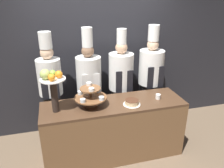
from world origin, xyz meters
The scene contains 11 objects.
ground_plane centered at (0.00, 0.00, 0.00)m, with size 14.00×14.00×0.00m, color brown.
wall_back centered at (0.00, 1.26, 1.40)m, with size 10.00×0.06×2.80m.
buffet_counter centered at (0.00, 0.30, 0.44)m, with size 2.01×0.60×0.87m.
tiered_stand centered at (-0.32, 0.31, 1.03)m, with size 0.44×0.44×0.30m.
fruit_pedestal centered at (-0.80, 0.28, 1.27)m, with size 0.32×0.32×0.58m.
cake_round centered at (0.23, 0.19, 0.91)m, with size 0.24×0.24×0.07m.
cup_white centered at (0.66, 0.26, 0.91)m, with size 0.07×0.07×0.07m.
chef_left centered at (-0.84, 0.87, 0.99)m, with size 0.36×0.36×1.81m.
chef_center_left centered at (-0.25, 0.87, 0.97)m, with size 0.39×0.39×1.85m.
chef_center_right centered at (0.28, 0.87, 0.97)m, with size 0.40×0.40×1.81m.
chef_right centered at (0.81, 0.87, 0.99)m, with size 0.41×0.41×1.85m.
Camera 1 is at (-0.73, -2.32, 2.30)m, focal length 35.00 mm.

